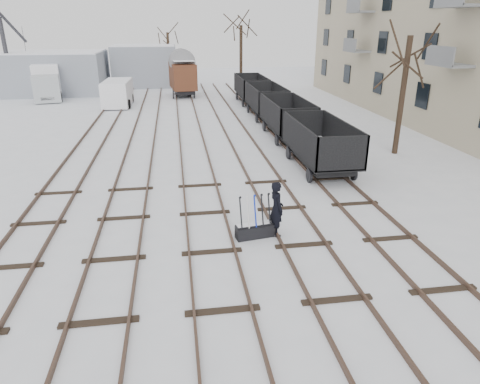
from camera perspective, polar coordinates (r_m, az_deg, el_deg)
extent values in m
plane|color=white|center=(13.66, -3.76, -8.07)|extent=(120.00, 120.00, 0.00)
cube|color=black|center=(27.32, -20.77, 6.03)|extent=(0.07, 52.00, 0.15)
cube|color=black|center=(27.05, -17.79, 6.26)|extent=(0.07, 52.00, 0.15)
cube|color=black|center=(16.21, -26.17, -5.30)|extent=(1.90, 0.20, 0.08)
cube|color=black|center=(26.84, -14.48, 6.50)|extent=(0.07, 52.00, 0.15)
cube|color=black|center=(26.73, -11.41, 6.70)|extent=(0.07, 52.00, 0.15)
cube|color=black|center=(15.53, -15.57, -4.92)|extent=(1.90, 0.20, 0.08)
cube|color=black|center=(26.69, -8.03, 6.89)|extent=(0.07, 52.00, 0.15)
cube|color=black|center=(26.74, -4.94, 7.05)|extent=(0.07, 52.00, 0.15)
cube|color=black|center=(15.42, -4.43, -4.34)|extent=(1.90, 0.20, 0.08)
cube|color=black|center=(26.88, -1.59, 7.20)|extent=(0.07, 52.00, 0.15)
cube|color=black|center=(27.09, 1.45, 7.31)|extent=(0.07, 52.00, 0.15)
cube|color=black|center=(15.88, 6.44, -3.61)|extent=(1.90, 0.20, 0.08)
cube|color=black|center=(27.40, 4.70, 7.41)|extent=(0.07, 52.00, 0.15)
cube|color=black|center=(27.76, 7.61, 7.48)|extent=(0.07, 52.00, 0.15)
cube|color=black|center=(16.87, 16.35, -2.84)|extent=(1.90, 0.20, 0.08)
cube|color=#8B939D|center=(49.58, -23.51, 14.38)|extent=(10.00, 8.00, 4.00)
cube|color=white|center=(49.42, -23.87, 16.72)|extent=(9.80, 7.84, 0.10)
cube|color=#8B939D|center=(52.14, -12.52, 16.09)|extent=(7.00, 6.00, 4.40)
cube|color=white|center=(51.99, -12.73, 18.56)|extent=(6.86, 5.88, 0.10)
cube|color=black|center=(14.47, 1.99, -5.24)|extent=(1.35, 0.63, 0.44)
cube|color=black|center=(14.37, 2.00, -4.39)|extent=(1.33, 0.51, 0.06)
cube|color=white|center=(14.35, 2.00, -4.24)|extent=(1.28, 0.47, 0.03)
cylinder|color=black|center=(14.01, 0.10, -2.87)|extent=(0.10, 0.32, 1.08)
cylinder|color=silver|center=(14.08, 1.07, -2.74)|extent=(0.10, 0.32, 1.08)
cylinder|color=#0D26B5|center=(14.16, 2.02, -2.60)|extent=(0.10, 0.32, 1.08)
cylinder|color=black|center=(14.24, 2.97, -2.47)|extent=(0.10, 0.32, 1.08)
cylinder|color=black|center=(14.33, 3.90, -2.34)|extent=(0.10, 0.32, 1.08)
imported|color=black|center=(14.39, 4.89, -2.23)|extent=(0.58, 0.77, 1.91)
cube|color=black|center=(21.50, 10.50, 4.67)|extent=(1.85, 5.09, 0.39)
cube|color=black|center=(21.44, 10.53, 5.16)|extent=(2.31, 5.78, 0.12)
cube|color=black|center=(20.91, 7.78, 7.10)|extent=(0.10, 5.78, 1.54)
cube|color=black|center=(21.63, 13.47, 7.19)|extent=(0.10, 5.78, 1.54)
cube|color=white|center=(21.42, 10.55, 5.41)|extent=(2.08, 5.55, 0.06)
cylinder|color=black|center=(19.59, 9.21, 2.20)|extent=(0.12, 0.67, 0.67)
cylinder|color=black|center=(23.60, 11.47, 5.38)|extent=(0.12, 0.67, 0.67)
cube|color=black|center=(27.42, 6.23, 8.55)|extent=(1.85, 5.09, 0.39)
cube|color=black|center=(27.37, 6.24, 8.95)|extent=(2.31, 5.78, 0.12)
cube|color=black|center=(26.96, 3.99, 10.50)|extent=(0.10, 5.78, 1.54)
cube|color=black|center=(27.52, 8.58, 10.54)|extent=(0.10, 5.78, 1.54)
cube|color=white|center=(27.35, 6.25, 9.14)|extent=(2.08, 5.55, 0.06)
cylinder|color=black|center=(25.49, 4.92, 6.94)|extent=(0.12, 0.67, 0.67)
cylinder|color=black|center=(29.50, 7.31, 8.85)|extent=(0.12, 0.67, 0.67)
cube|color=black|center=(33.51, 3.45, 11.02)|extent=(1.85, 5.09, 0.39)
cube|color=black|center=(33.48, 3.46, 11.34)|extent=(2.31, 5.78, 0.12)
cube|color=black|center=(33.14, 1.56, 12.62)|extent=(0.10, 5.78, 1.54)
cube|color=black|center=(33.60, 5.38, 12.66)|extent=(0.10, 5.78, 1.54)
cube|color=white|center=(33.46, 3.46, 11.50)|extent=(2.08, 5.55, 0.06)
cylinder|color=black|center=(31.58, 2.23, 9.85)|extent=(0.12, 0.67, 0.67)
cylinder|color=black|center=(35.57, 4.52, 11.13)|extent=(0.12, 0.67, 0.67)
cube|color=black|center=(39.70, 1.50, 12.70)|extent=(1.85, 5.09, 0.39)
cube|color=black|center=(39.68, 1.50, 12.98)|extent=(2.31, 5.78, 0.12)
cube|color=black|center=(39.39, -0.12, 14.06)|extent=(0.10, 5.78, 1.54)
cube|color=black|center=(39.78, 3.14, 14.10)|extent=(0.10, 5.78, 1.54)
cube|color=white|center=(39.66, 1.51, 13.12)|extent=(2.08, 5.55, 0.06)
cylinder|color=black|center=(37.78, 0.38, 11.81)|extent=(0.12, 0.67, 0.67)
cylinder|color=black|center=(41.74, 2.51, 12.73)|extent=(0.12, 0.67, 0.67)
cube|color=black|center=(43.80, -7.57, 13.32)|extent=(2.17, 4.18, 0.37)
cube|color=#4F2B17|center=(43.63, -7.66, 15.10)|extent=(2.67, 4.78, 2.38)
cube|color=white|center=(43.49, -7.76, 17.08)|extent=(2.42, 4.53, 0.04)
cylinder|color=black|center=(42.39, -8.89, 12.61)|extent=(0.11, 0.64, 0.64)
cylinder|color=black|center=(45.32, -6.30, 13.30)|extent=(0.11, 0.64, 0.64)
cube|color=black|center=(45.95, -24.11, 11.96)|extent=(2.57, 7.16, 0.28)
cube|color=#A1A7AA|center=(43.37, -25.10, 12.34)|extent=(2.58, 2.29, 2.33)
cube|color=white|center=(46.51, -24.14, 13.75)|extent=(3.29, 5.23, 2.61)
cube|color=white|center=(46.39, -24.40, 15.35)|extent=(3.23, 5.12, 0.04)
cylinder|color=black|center=(43.94, -26.18, 11.21)|extent=(0.28, 0.93, 0.93)
cylinder|color=black|center=(48.22, -22.15, 12.56)|extent=(0.28, 0.93, 0.93)
cube|color=white|center=(39.54, -16.00, 12.59)|extent=(2.30, 5.00, 2.02)
cube|color=white|center=(39.40, -16.15, 14.07)|extent=(2.24, 4.88, 0.04)
cylinder|color=black|center=(38.25, -17.67, 11.03)|extent=(0.25, 0.78, 0.78)
cylinder|color=black|center=(41.08, -14.23, 12.04)|extent=(0.25, 0.78, 0.78)
cube|color=#2D2D33|center=(48.24, -27.93, 11.54)|extent=(1.95, 1.95, 0.73)
cylinder|color=#2D2D33|center=(47.92, -28.63, 15.39)|extent=(0.40, 0.40, 7.31)
cylinder|color=#2D2D33|center=(49.38, -28.64, 18.95)|extent=(1.24, 4.61, 3.37)
cylinder|color=black|center=(51.26, -27.50, 16.66)|extent=(0.04, 0.04, 4.11)
cylinder|color=black|center=(24.80, 20.80, 11.74)|extent=(0.30, 0.30, 6.18)
cylinder|color=black|center=(53.98, -9.46, 17.20)|extent=(0.30, 0.30, 5.77)
cylinder|color=black|center=(43.30, 0.13, 17.01)|extent=(0.30, 0.30, 6.59)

